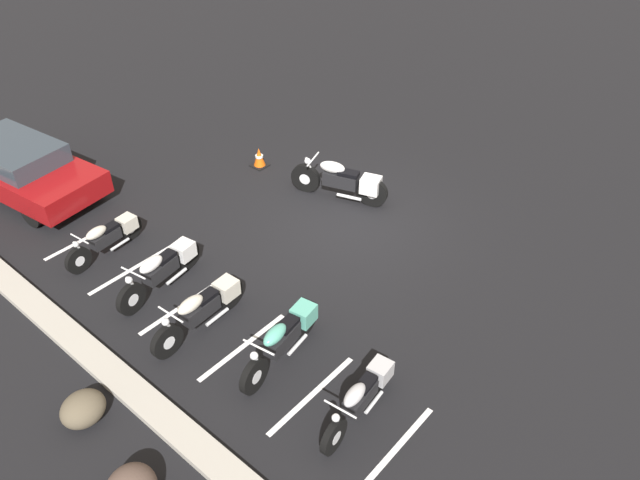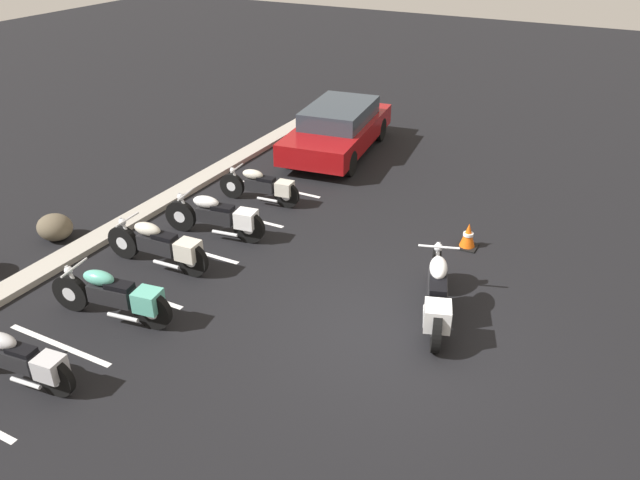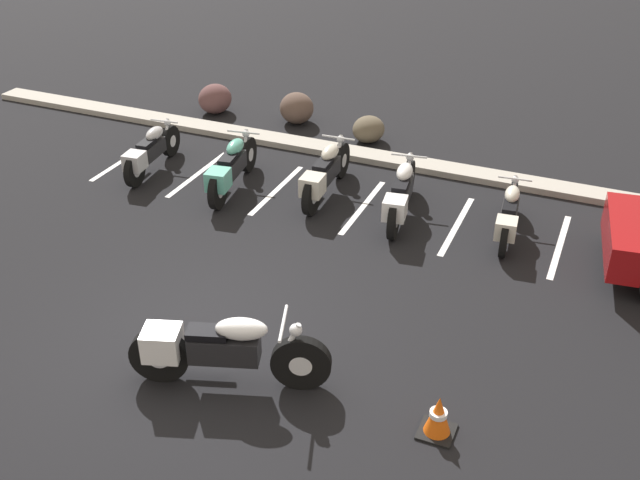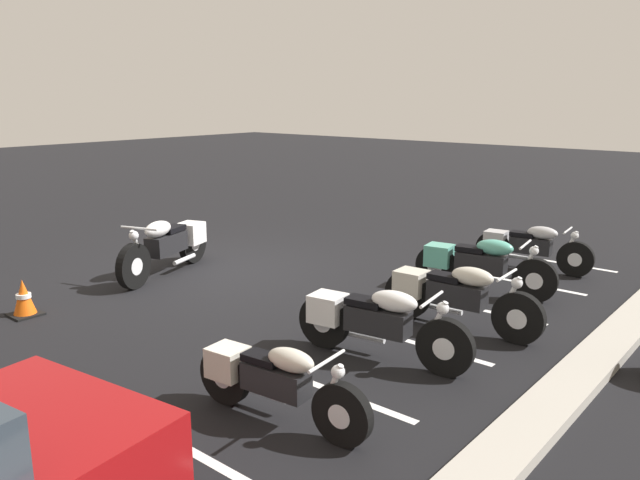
# 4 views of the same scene
# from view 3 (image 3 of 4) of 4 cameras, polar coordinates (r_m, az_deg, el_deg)

# --- Properties ---
(ground) EXTENTS (60.00, 60.00, 0.00)m
(ground) POSITION_cam_3_polar(r_m,az_deg,el_deg) (10.06, -9.08, -7.39)
(ground) COLOR black
(motorcycle_white_featured) EXTENTS (2.35, 1.06, 0.96)m
(motorcycle_white_featured) POSITION_cam_3_polar(r_m,az_deg,el_deg) (9.03, -7.73, -8.23)
(motorcycle_white_featured) COLOR black
(motorcycle_white_featured) RESTS_ON ground
(parked_bike_0) EXTENTS (0.60, 2.03, 0.80)m
(parked_bike_0) POSITION_cam_3_polar(r_m,az_deg,el_deg) (14.44, -12.84, 6.60)
(parked_bike_0) COLOR black
(parked_bike_0) RESTS_ON ground
(parked_bike_1) EXTENTS (0.71, 2.21, 0.87)m
(parked_bike_1) POSITION_cam_3_polar(r_m,az_deg,el_deg) (13.44, -6.81, 5.51)
(parked_bike_1) COLOR black
(parked_bike_1) RESTS_ON ground
(parked_bike_2) EXTENTS (0.62, 2.21, 0.87)m
(parked_bike_2) POSITION_cam_3_polar(r_m,az_deg,el_deg) (13.14, 0.37, 5.12)
(parked_bike_2) COLOR black
(parked_bike_2) RESTS_ON ground
(parked_bike_3) EXTENTS (0.70, 2.19, 0.86)m
(parked_bike_3) POSITION_cam_3_polar(r_m,az_deg,el_deg) (12.51, 6.19, 3.50)
(parked_bike_3) COLOR black
(parked_bike_3) RESTS_ON ground
(parked_bike_4) EXTENTS (0.57, 1.95, 0.77)m
(parked_bike_4) POSITION_cam_3_polar(r_m,az_deg,el_deg) (12.28, 14.19, 1.88)
(parked_bike_4) COLOR black
(parked_bike_4) RESTS_ON ground
(concrete_curb) EXTENTS (18.00, 0.50, 0.12)m
(concrete_curb) POSITION_cam_3_polar(r_m,az_deg,el_deg) (14.84, 3.40, 6.47)
(concrete_curb) COLOR #A8A399
(concrete_curb) RESTS_ON ground
(landscape_rock_0) EXTENTS (0.76, 0.83, 0.65)m
(landscape_rock_0) POSITION_cam_3_polar(r_m,az_deg,el_deg) (17.16, -8.00, 10.61)
(landscape_rock_0) COLOR brown
(landscape_rock_0) RESTS_ON ground
(landscape_rock_1) EXTENTS (1.05, 1.08, 0.66)m
(landscape_rock_1) POSITION_cam_3_polar(r_m,az_deg,el_deg) (16.44, -1.79, 10.01)
(landscape_rock_1) COLOR brown
(landscape_rock_1) RESTS_ON ground
(landscape_rock_2) EXTENTS (0.68, 0.76, 0.53)m
(landscape_rock_2) POSITION_cam_3_polar(r_m,az_deg,el_deg) (15.52, 3.72, 8.42)
(landscape_rock_2) COLOR brown
(landscape_rock_2) RESTS_ON ground
(traffic_cone) EXTENTS (0.40, 0.40, 0.52)m
(traffic_cone) POSITION_cam_3_polar(r_m,az_deg,el_deg) (8.60, 8.99, -13.15)
(traffic_cone) COLOR black
(traffic_cone) RESTS_ON ground
(stall_line_0) EXTENTS (0.10, 2.10, 0.00)m
(stall_line_0) POSITION_cam_3_polar(r_m,az_deg,el_deg) (15.26, -14.66, 5.97)
(stall_line_0) COLOR white
(stall_line_0) RESTS_ON ground
(stall_line_1) EXTENTS (0.10, 2.10, 0.00)m
(stall_line_1) POSITION_cam_3_polar(r_m,az_deg,el_deg) (14.36, -9.30, 5.00)
(stall_line_1) COLOR white
(stall_line_1) RESTS_ON ground
(stall_line_2) EXTENTS (0.10, 2.10, 0.00)m
(stall_line_2) POSITION_cam_3_polar(r_m,az_deg,el_deg) (13.61, -3.30, 3.86)
(stall_line_2) COLOR white
(stall_line_2) RESTS_ON ground
(stall_line_3) EXTENTS (0.10, 2.10, 0.00)m
(stall_line_3) POSITION_cam_3_polar(r_m,az_deg,el_deg) (13.03, 3.29, 2.55)
(stall_line_3) COLOR white
(stall_line_3) RESTS_ON ground
(stall_line_4) EXTENTS (0.10, 2.10, 0.00)m
(stall_line_4) POSITION_cam_3_polar(r_m,az_deg,el_deg) (12.64, 10.38, 1.10)
(stall_line_4) COLOR white
(stall_line_4) RESTS_ON ground
(stall_line_5) EXTENTS (0.10, 2.10, 0.00)m
(stall_line_5) POSITION_cam_3_polar(r_m,az_deg,el_deg) (12.46, 17.79, -0.43)
(stall_line_5) COLOR white
(stall_line_5) RESTS_ON ground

